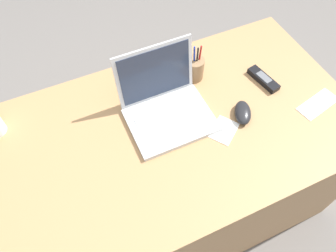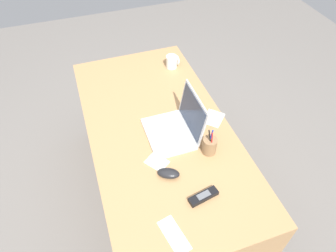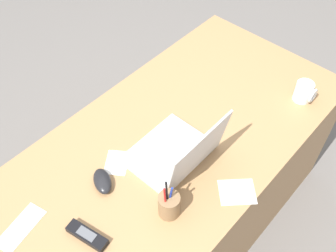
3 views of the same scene
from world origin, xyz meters
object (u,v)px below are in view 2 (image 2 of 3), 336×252
(laptop, at_px, (176,127))
(computer_mouse, at_px, (169,173))
(coffee_mug_white, at_px, (172,62))
(pen_holder, at_px, (210,145))
(cordless_phone, at_px, (203,196))

(laptop, relative_size, computer_mouse, 2.77)
(coffee_mug_white, height_order, pen_holder, pen_holder)
(computer_mouse, bearing_deg, cordless_phone, 61.05)
(computer_mouse, relative_size, pen_holder, 0.65)
(coffee_mug_white, height_order, cordless_phone, coffee_mug_white)
(laptop, relative_size, cordless_phone, 2.02)
(laptop, bearing_deg, coffee_mug_white, 162.54)
(coffee_mug_white, xyz_separation_m, pen_holder, (0.79, -0.07, 0.00))
(computer_mouse, height_order, cordless_phone, computer_mouse)
(cordless_phone, bearing_deg, laptop, 177.63)
(coffee_mug_white, bearing_deg, pen_holder, -4.97)
(laptop, relative_size, pen_holder, 1.80)
(coffee_mug_white, distance_m, cordless_phone, 1.07)
(computer_mouse, relative_size, coffee_mug_white, 1.26)
(laptop, height_order, pen_holder, laptop)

